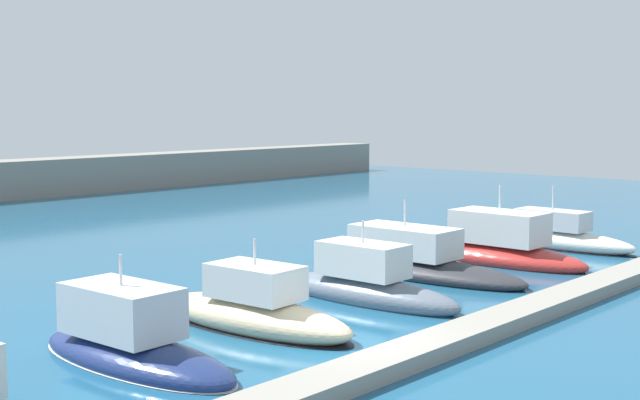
# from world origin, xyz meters

# --- Properties ---
(ground_plane) EXTENTS (121.68, 121.68, 0.00)m
(ground_plane) POSITION_xyz_m (0.00, 0.00, 0.00)
(ground_plane) COLOR #1E567A
(dock_pier) EXTENTS (45.99, 1.40, 0.46)m
(dock_pier) POSITION_xyz_m (0.00, -1.92, 0.23)
(dock_pier) COLOR gray
(dock_pier) RESTS_ON ground_plane
(motorboat_navy_fourth) EXTENTS (2.63, 7.35, 3.27)m
(motorboat_navy_fourth) POSITION_xyz_m (-4.74, 3.60, 0.52)
(motorboat_navy_fourth) COLOR navy
(motorboat_navy_fourth) RESTS_ON ground_plane
(motorboat_sand_fifth) EXTENTS (2.75, 7.60, 3.06)m
(motorboat_sand_fifth) POSITION_xyz_m (-0.05, 3.79, 0.54)
(motorboat_sand_fifth) COLOR beige
(motorboat_sand_fifth) RESTS_ON ground_plane
(motorboat_slate_sixth) EXTENTS (2.09, 7.58, 3.18)m
(motorboat_slate_sixth) POSITION_xyz_m (5.16, 3.55, 0.59)
(motorboat_slate_sixth) COLOR slate
(motorboat_slate_sixth) RESTS_ON ground_plane
(motorboat_charcoal_seventh) EXTENTS (2.90, 10.20, 3.39)m
(motorboat_charcoal_seventh) POSITION_xyz_m (10.19, 5.22, 0.52)
(motorboat_charcoal_seventh) COLOR #2D2D33
(motorboat_charcoal_seventh) RESTS_ON ground_plane
(motorboat_red_eighth) EXTENTS (2.87, 8.72, 3.82)m
(motorboat_red_eighth) POSITION_xyz_m (15.01, 4.13, 0.61)
(motorboat_red_eighth) COLOR #B72D28
(motorboat_red_eighth) RESTS_ON ground_plane
(motorboat_ivory_ninth) EXTENTS (2.09, 8.02, 3.19)m
(motorboat_ivory_ninth) POSITION_xyz_m (20.24, 3.91, 0.55)
(motorboat_ivory_ninth) COLOR silver
(motorboat_ivory_ninth) RESTS_ON ground_plane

